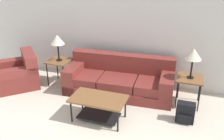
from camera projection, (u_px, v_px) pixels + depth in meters
wall_back at (138, 30)px, 5.71m from camera, size 9.09×0.06×2.60m
couch at (120, 80)px, 5.61m from camera, size 2.43×1.09×0.82m
armchair at (18, 74)px, 5.93m from camera, size 1.31×1.31×0.80m
coffee_table at (99, 104)px, 4.59m from camera, size 1.02×0.59×0.46m
side_table_left at (59, 63)px, 5.92m from camera, size 0.51×0.53×0.60m
side_table_right at (190, 81)px, 5.03m from camera, size 0.51×0.53×0.60m
table_lamp_left at (57, 40)px, 5.70m from camera, size 0.33×0.33×0.62m
table_lamp_right at (193, 54)px, 4.81m from camera, size 0.33×0.33×0.62m
backpack at (185, 113)px, 4.59m from camera, size 0.33×0.26×0.39m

